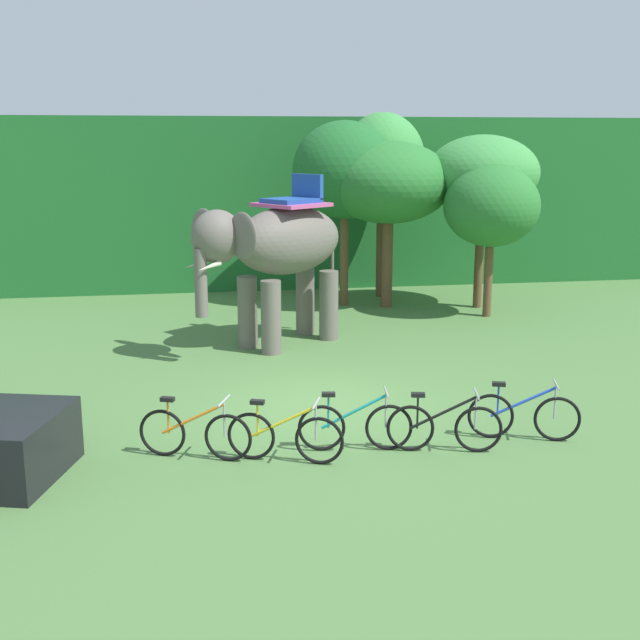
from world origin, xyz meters
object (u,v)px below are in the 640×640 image
object	(u,v)px
elephant	(277,248)
bike_black	(444,427)
bike_orange	(195,433)
bike_blue	(524,416)
tree_center_right	(483,173)
bike_yellow	(285,436)
tree_center_left	(345,171)
tree_far_right	(383,163)
tree_far_left	(388,183)
tree_left	(491,206)
bike_teal	(355,426)

from	to	relation	value
elephant	bike_black	size ratio (longest dim) A/B	2.34
bike_orange	bike_blue	bearing A→B (deg)	-0.77
tree_center_right	bike_yellow	size ratio (longest dim) A/B	2.87
tree_center_left	bike_orange	xyz separation A→B (m)	(-4.27, -10.54, -3.32)
tree_far_right	bike_orange	size ratio (longest dim) A/B	3.27
tree_center_left	bike_blue	distance (m)	11.14
tree_far_left	bike_blue	xyz separation A→B (m)	(-0.39, -10.19, -3.00)
bike_black	tree_center_right	bearing A→B (deg)	67.13
tree_center_right	elephant	distance (m)	6.93
bike_black	bike_orange	bearing A→B (deg)	174.66
bike_orange	bike_black	world-z (taller)	same
tree_far_right	tree_center_right	size ratio (longest dim) A/B	1.14
bike_black	tree_far_left	bearing A→B (deg)	80.52
bike_orange	tree_far_right	bearing A→B (deg)	64.34
tree_far_right	tree_center_right	bearing A→B (deg)	-41.76
tree_far_right	bike_blue	world-z (taller)	tree_far_right
tree_center_left	tree_far_left	bearing A→B (deg)	-20.41
tree_left	bike_blue	xyz separation A→B (m)	(-2.68, -8.54, -2.48)
tree_far_left	bike_yellow	world-z (taller)	tree_far_left
tree_far_left	tree_far_right	bearing A→B (deg)	82.41
tree_center_right	elephant	xyz separation A→B (m)	(-5.91, -3.32, -1.44)
elephant	bike_teal	world-z (taller)	elephant
tree_left	bike_blue	size ratio (longest dim) A/B	2.38
bike_orange	bike_teal	xyz separation A→B (m)	(2.35, -0.08, 0.00)
bike_orange	bike_black	distance (m)	3.66
bike_orange	tree_center_left	bearing A→B (deg)	67.95
tree_left	bike_orange	size ratio (longest dim) A/B	2.42
tree_left	tree_center_right	size ratio (longest dim) A/B	0.84
tree_center_right	elephant	world-z (taller)	tree_center_right
bike_orange	bike_teal	bearing A→B (deg)	-1.90
elephant	bike_teal	size ratio (longest dim) A/B	2.31
tree_far_left	tree_left	bearing A→B (deg)	-35.57
tree_far_left	bike_teal	world-z (taller)	tree_far_left
tree_center_left	tree_far_right	distance (m)	1.73
tree_far_right	bike_black	xyz separation A→B (m)	(-1.95, -11.97, -3.49)
tree_far_left	bike_teal	size ratio (longest dim) A/B	2.65
tree_far_left	bike_black	xyz separation A→B (m)	(-1.75, -10.46, -3.00)
tree_far_left	bike_blue	distance (m)	10.63
bike_yellow	tree_far_left	bearing A→B (deg)	68.51
tree_far_left	bike_orange	size ratio (longest dim) A/B	2.79
tree_far_right	bike_black	world-z (taller)	tree_far_right
bike_teal	bike_black	bearing A→B (deg)	-11.50
tree_center_right	bike_yellow	bearing A→B (deg)	-123.43
tree_left	bike_teal	bearing A→B (deg)	-121.93
tree_left	bike_yellow	size ratio (longest dim) A/B	2.41
tree_center_left	tree_far_left	xyz separation A→B (m)	(1.12, -0.42, -0.32)
elephant	bike_orange	distance (m)	6.84
tree_far_right	bike_teal	bearing A→B (deg)	-105.45
tree_far_right	tree_center_right	world-z (taller)	tree_far_right
tree_center_left	tree_center_right	xyz separation A→B (m)	(3.58, -0.91, -0.06)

